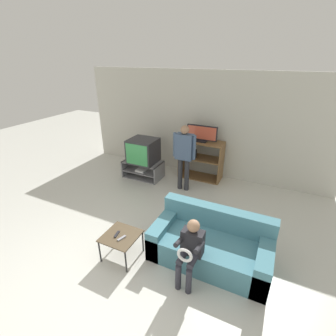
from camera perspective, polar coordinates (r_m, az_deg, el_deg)
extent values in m
plane|color=beige|center=(3.76, -17.21, -26.65)|extent=(18.00, 18.00, 0.00)
cube|color=beige|center=(6.25, 7.65, 10.03)|extent=(6.40, 0.06, 2.60)
cube|color=slate|center=(6.40, -5.75, -1.92)|extent=(0.98, 0.56, 0.02)
cube|color=slate|center=(6.32, -5.82, -0.44)|extent=(0.95, 0.56, 0.02)
cube|color=slate|center=(6.22, -5.91, 1.44)|extent=(0.98, 0.56, 0.02)
cube|color=slate|center=(6.55, -9.38, 0.50)|extent=(0.03, 0.56, 0.43)
cube|color=slate|center=(6.09, -2.01, -1.08)|extent=(0.03, 0.56, 0.43)
cube|color=white|center=(6.25, -6.16, -0.40)|extent=(0.24, 0.28, 0.05)
cube|color=#2D2D33|center=(6.10, -5.83, 4.05)|extent=(0.67, 0.62, 0.60)
cube|color=#3FA559|center=(5.85, -7.41, 3.05)|extent=(0.59, 0.01, 0.52)
cube|color=brown|center=(6.34, 3.30, 2.72)|extent=(0.03, 0.48, 0.98)
cube|color=brown|center=(6.06, 12.37, 1.06)|extent=(0.03, 0.48, 0.98)
cube|color=brown|center=(6.38, 7.49, -2.01)|extent=(1.00, 0.48, 0.03)
cube|color=brown|center=(6.17, 7.76, 2.34)|extent=(1.00, 0.48, 0.03)
cube|color=brown|center=(6.02, 7.99, 6.08)|extent=(1.00, 0.48, 0.03)
cube|color=black|center=(6.11, 5.95, 3.49)|extent=(0.18, 0.04, 0.22)
cube|color=black|center=(6.00, 7.86, 6.39)|extent=(0.26, 0.20, 0.04)
cube|color=black|center=(5.94, 7.97, 8.21)|extent=(0.75, 0.04, 0.36)
cube|color=#D8593F|center=(5.92, 7.90, 8.16)|extent=(0.70, 0.01, 0.31)
cube|color=brown|center=(3.88, -11.00, -15.33)|extent=(0.52, 0.52, 0.02)
cylinder|color=black|center=(4.01, -15.70, -18.33)|extent=(0.02, 0.02, 0.39)
cylinder|color=black|center=(3.78, -9.85, -20.88)|extent=(0.02, 0.02, 0.39)
cylinder|color=black|center=(4.27, -11.53, -14.67)|extent=(0.02, 0.02, 0.39)
cylinder|color=black|center=(4.06, -5.91, -16.73)|extent=(0.02, 0.02, 0.39)
cube|color=#232328|center=(3.89, -11.90, -14.93)|extent=(0.06, 0.15, 0.02)
cube|color=gray|center=(3.81, -10.81, -15.85)|extent=(0.08, 0.15, 0.02)
cube|color=teal|center=(3.95, 9.73, -18.28)|extent=(1.76, 0.87, 0.40)
cube|color=teal|center=(3.97, 11.55, -11.19)|extent=(1.76, 0.20, 0.35)
cube|color=teal|center=(4.11, -0.88, -14.73)|extent=(0.22, 0.87, 0.52)
cube|color=teal|center=(3.86, 21.52, -20.09)|extent=(0.22, 0.87, 0.52)
cylinder|color=#2D2D33|center=(5.66, 2.86, -1.32)|extent=(0.11, 0.11, 0.77)
cylinder|color=#2D2D33|center=(5.60, 4.42, -1.64)|extent=(0.11, 0.11, 0.77)
cube|color=#475B7A|center=(5.36, 3.83, 5.00)|extent=(0.38, 0.20, 0.58)
cylinder|color=#475B7A|center=(5.44, 1.60, 5.51)|extent=(0.08, 0.08, 0.55)
cylinder|color=#475B7A|center=(5.28, 6.13, 4.77)|extent=(0.08, 0.08, 0.55)
sphere|color=#A37A5B|center=(5.24, 3.95, 8.94)|extent=(0.19, 0.19, 0.19)
cylinder|color=#2D2D38|center=(3.55, 2.41, -24.20)|extent=(0.08, 0.08, 0.40)
cylinder|color=#2D2D38|center=(3.52, 4.88, -24.94)|extent=(0.08, 0.08, 0.40)
cylinder|color=#2D2D38|center=(3.47, 3.53, -19.85)|extent=(0.09, 0.30, 0.09)
cylinder|color=#2D2D38|center=(3.43, 6.00, -20.54)|extent=(0.09, 0.30, 0.09)
cube|color=#232328|center=(3.46, 5.79, -16.90)|extent=(0.30, 0.17, 0.38)
cylinder|color=#232328|center=(3.35, 2.80, -16.66)|extent=(0.06, 0.31, 0.14)
cylinder|color=#232328|center=(3.29, 7.35, -17.90)|extent=(0.06, 0.31, 0.14)
sphere|color=#A37A5B|center=(3.28, 6.00, -13.35)|extent=(0.17, 0.17, 0.17)
torus|color=white|center=(3.25, 3.95, -19.73)|extent=(0.21, 0.04, 0.21)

